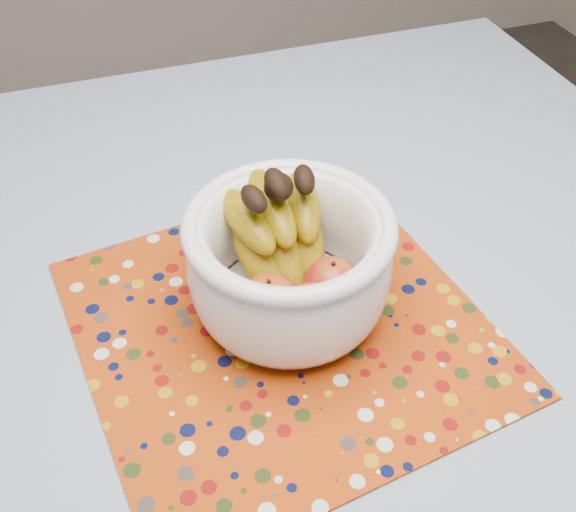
% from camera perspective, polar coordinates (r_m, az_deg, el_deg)
% --- Properties ---
extents(table, '(1.20, 1.20, 0.75)m').
position_cam_1_polar(table, '(0.90, 0.91, -7.81)').
color(table, brown).
rests_on(table, ground).
extents(tablecloth, '(1.32, 1.32, 0.01)m').
position_cam_1_polar(tablecloth, '(0.84, 0.97, -4.32)').
color(tablecloth, slate).
rests_on(tablecloth, table).
extents(placemat, '(0.51, 0.51, 0.00)m').
position_cam_1_polar(placemat, '(0.81, -0.58, -5.93)').
color(placemat, '#983208').
rests_on(placemat, tablecloth).
extents(fruit_bowl, '(0.24, 0.24, 0.19)m').
position_cam_1_polar(fruit_bowl, '(0.77, -0.06, 0.09)').
color(fruit_bowl, white).
rests_on(fruit_bowl, placemat).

